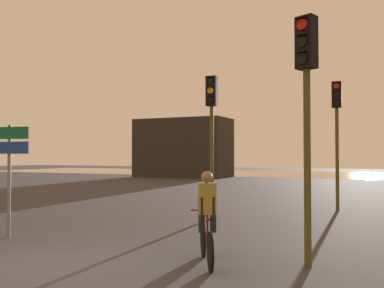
{
  "coord_description": "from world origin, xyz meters",
  "views": [
    {
      "loc": [
        5.36,
        -5.36,
        1.89
      ],
      "look_at": [
        0.5,
        5.0,
        2.2
      ],
      "focal_mm": 40.0,
      "sensor_mm": 36.0,
      "label": 1
    }
  ],
  "objects_px": {
    "traffic_light_near_right": "(307,92)",
    "direction_sign_post": "(9,160)",
    "traffic_light_center": "(212,119)",
    "distant_building": "(183,148)",
    "cyclist": "(207,218)",
    "traffic_light_far_right": "(337,121)"
  },
  "relations": [
    {
      "from": "cyclist",
      "to": "traffic_light_far_right",
      "type": "bearing_deg",
      "value": 52.12
    },
    {
      "from": "distant_building",
      "to": "traffic_light_near_right",
      "type": "xyz_separation_m",
      "value": [
        15.64,
        -26.88,
        0.39
      ]
    },
    {
      "from": "traffic_light_near_right",
      "to": "cyclist",
      "type": "distance_m",
      "value": 2.75
    },
    {
      "from": "traffic_light_center",
      "to": "direction_sign_post",
      "type": "xyz_separation_m",
      "value": [
        -3.1,
        -4.77,
        -1.2
      ]
    },
    {
      "from": "traffic_light_far_right",
      "to": "distant_building",
      "type": "bearing_deg",
      "value": -54.4
    },
    {
      "from": "traffic_light_center",
      "to": "distant_building",
      "type": "bearing_deg",
      "value": -67.07
    },
    {
      "from": "cyclist",
      "to": "distant_building",
      "type": "bearing_deg",
      "value": 87.09
    },
    {
      "from": "traffic_light_near_right",
      "to": "direction_sign_post",
      "type": "xyz_separation_m",
      "value": [
        -6.72,
        -0.25,
        -1.18
      ]
    },
    {
      "from": "cyclist",
      "to": "direction_sign_post",
      "type": "bearing_deg",
      "value": 146.37
    },
    {
      "from": "traffic_light_near_right",
      "to": "direction_sign_post",
      "type": "height_order",
      "value": "traffic_light_near_right"
    },
    {
      "from": "traffic_light_far_right",
      "to": "traffic_light_center",
      "type": "bearing_deg",
      "value": 44.31
    },
    {
      "from": "traffic_light_near_right",
      "to": "traffic_light_center",
      "type": "xyz_separation_m",
      "value": [
        -3.62,
        4.52,
        0.02
      ]
    },
    {
      "from": "distant_building",
      "to": "cyclist",
      "type": "bearing_deg",
      "value": -62.92
    },
    {
      "from": "distant_building",
      "to": "traffic_light_far_right",
      "type": "height_order",
      "value": "distant_building"
    },
    {
      "from": "direction_sign_post",
      "to": "cyclist",
      "type": "distance_m",
      "value": 5.22
    },
    {
      "from": "traffic_light_near_right",
      "to": "traffic_light_center",
      "type": "relative_size",
      "value": 0.99
    },
    {
      "from": "traffic_light_near_right",
      "to": "direction_sign_post",
      "type": "bearing_deg",
      "value": 23.41
    },
    {
      "from": "traffic_light_center",
      "to": "direction_sign_post",
      "type": "relative_size",
      "value": 1.65
    },
    {
      "from": "traffic_light_near_right",
      "to": "traffic_light_far_right",
      "type": "bearing_deg",
      "value": -65.86
    },
    {
      "from": "traffic_light_far_right",
      "to": "direction_sign_post",
      "type": "height_order",
      "value": "traffic_light_far_right"
    },
    {
      "from": "distant_building",
      "to": "cyclist",
      "type": "height_order",
      "value": "distant_building"
    },
    {
      "from": "traffic_light_near_right",
      "to": "direction_sign_post",
      "type": "distance_m",
      "value": 6.83
    }
  ]
}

